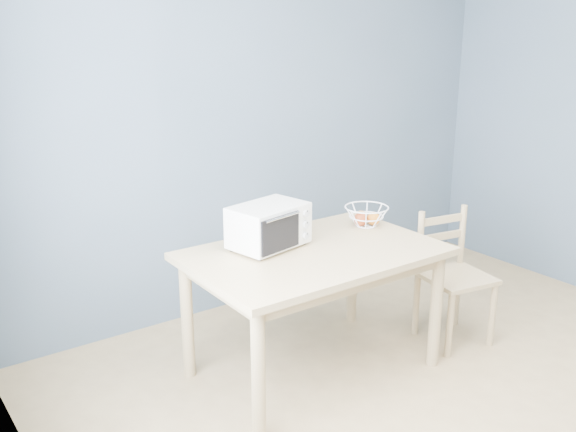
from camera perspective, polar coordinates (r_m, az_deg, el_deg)
room at (r=2.99m, az=23.11°, el=2.48°), size 4.01×4.51×2.61m
dining_table at (r=3.62m, az=2.33°, el=-4.57°), size 1.40×0.90×0.75m
toaster_oven at (r=3.58m, az=-1.92°, el=-0.90°), size 0.47×0.39×0.25m
fruit_basket at (r=4.01m, az=6.92°, el=0.00°), size 0.28×0.28×0.13m
dining_chair at (r=4.22m, az=14.36°, el=-5.34°), size 0.45×0.45×0.84m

